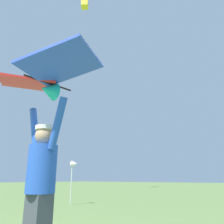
% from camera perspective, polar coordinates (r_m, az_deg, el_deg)
% --- Properties ---
extents(kite_flyer_person, '(0.81, 0.36, 1.92)m').
position_cam_1_polar(kite_flyer_person, '(2.91, -17.41, -16.56)').
color(kite_flyer_person, '#424751').
rests_on(kite_flyer_person, ground).
extents(held_stunt_kite, '(1.86, 1.04, 0.41)m').
position_cam_1_polar(held_stunt_kite, '(3.13, -16.63, 8.00)').
color(held_stunt_kite, black).
extents(distant_kite_yellow_low_left, '(1.05, 1.04, 1.17)m').
position_cam_1_polar(distant_kite_yellow_low_left, '(26.06, -6.85, 25.33)').
color(distant_kite_yellow_low_left, yellow).
extents(marker_flag, '(0.30, 0.24, 1.68)m').
position_cam_1_polar(marker_flag, '(9.57, -9.47, -13.26)').
color(marker_flag, silver).
rests_on(marker_flag, ground).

